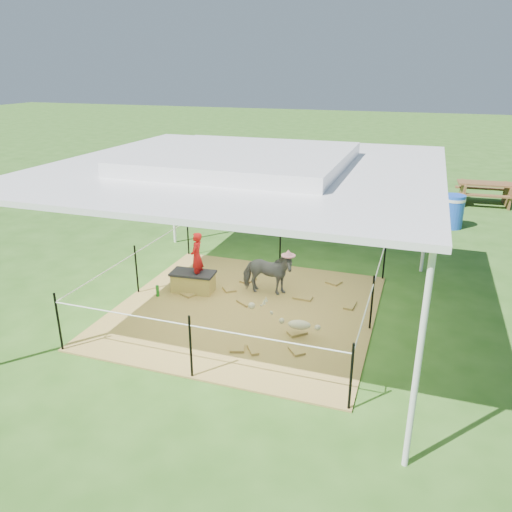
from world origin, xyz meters
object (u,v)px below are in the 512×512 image
(distant_person, at_px, (412,197))
(pony, at_px, (267,273))
(foal, at_px, (299,323))
(green_bottle, at_px, (158,291))
(trash_barrel, at_px, (452,211))
(straw_bale, at_px, (193,283))
(picnic_table_far, at_px, (485,194))
(picnic_table_near, at_px, (384,195))
(woman, at_px, (196,252))

(distant_person, bearing_deg, pony, 84.00)
(pony, relative_size, foal, 1.06)
(green_bottle, height_order, trash_barrel, trash_barrel)
(straw_bale, relative_size, picnic_table_far, 0.47)
(picnic_table_far, distance_m, distant_person, 2.92)
(straw_bale, bearing_deg, green_bottle, -140.71)
(straw_bale, xyz_separation_m, trash_barrel, (4.92, 6.18, 0.25))
(green_bottle, relative_size, foal, 0.23)
(straw_bale, bearing_deg, picnic_table_far, 56.88)
(pony, distance_m, foal, 1.77)
(picnic_table_near, height_order, picnic_table_far, picnic_table_near)
(straw_bale, distance_m, green_bottle, 0.71)
(woman, xyz_separation_m, picnic_table_far, (5.89, 9.18, -0.51))
(pony, xyz_separation_m, foal, (1.01, -1.44, -0.16))
(straw_bale, relative_size, picnic_table_near, 0.41)
(foal, relative_size, distant_person, 0.91)
(straw_bale, distance_m, foal, 2.67)
(woman, xyz_separation_m, distant_person, (3.69, 7.25, -0.34))
(woman, relative_size, distant_person, 0.91)
(woman, distance_m, picnic_table_near, 8.28)
(straw_bale, height_order, woman, woman)
(green_bottle, distance_m, distant_person, 8.85)
(pony, distance_m, picnic_table_near, 7.58)
(foal, xyz_separation_m, distant_person, (1.36, 8.35, 0.23))
(trash_barrel, height_order, distant_person, distant_person)
(trash_barrel, relative_size, distant_person, 0.87)
(woman, relative_size, picnic_table_far, 0.56)
(straw_bale, height_order, picnic_table_far, picnic_table_far)
(foal, relative_size, trash_barrel, 1.04)
(pony, xyz_separation_m, trash_barrel, (3.50, 5.84, 0.00))
(woman, bearing_deg, pony, 99.91)
(woman, xyz_separation_m, picnic_table_near, (2.83, 7.77, -0.46))
(woman, xyz_separation_m, foal, (2.33, -1.10, -0.57))
(green_bottle, relative_size, trash_barrel, 0.24)
(pony, distance_m, picnic_table_far, 9.94)
(foal, xyz_separation_m, picnic_table_far, (3.56, 10.27, 0.06))
(green_bottle, xyz_separation_m, pony, (1.97, 0.79, 0.32))
(woman, distance_m, trash_barrel, 7.85)
(foal, bearing_deg, picnic_table_near, 78.54)
(green_bottle, distance_m, trash_barrel, 8.60)
(woman, height_order, pony, woman)
(picnic_table_near, bearing_deg, foal, -103.71)
(green_bottle, distance_m, picnic_table_far, 11.64)
(picnic_table_far, height_order, distant_person, distant_person)
(green_bottle, xyz_separation_m, picnic_table_near, (3.48, 8.22, 0.27))
(green_bottle, bearing_deg, picnic_table_near, 67.04)
(woman, relative_size, trash_barrel, 1.04)
(woman, bearing_deg, foal, 60.05)
(woman, relative_size, pony, 0.95)
(trash_barrel, distance_m, picnic_table_far, 3.18)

